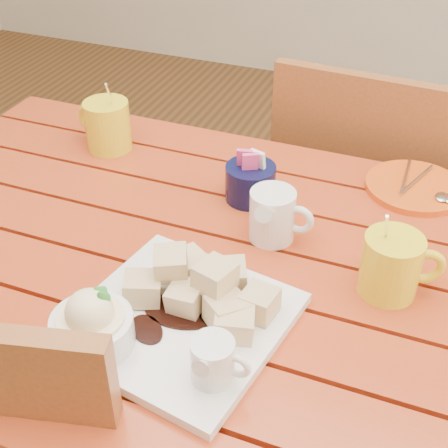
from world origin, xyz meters
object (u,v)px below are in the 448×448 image
at_px(table, 199,305).
at_px(coffee_mug_left, 107,124).
at_px(orange_saucer, 415,187).
at_px(coffee_mug_right, 393,265).
at_px(chair_far, 365,212).
at_px(dessert_plate, 163,316).

relative_size(table, coffee_mug_left, 8.09).
xyz_separation_m(table, orange_saucer, (0.29, 0.32, 0.11)).
distance_m(coffee_mug_right, orange_saucer, 0.29).
relative_size(coffee_mug_right, orange_saucer, 0.80).
bearing_deg(chair_far, coffee_mug_left, 38.15).
distance_m(table, coffee_mug_left, 0.43).
bearing_deg(coffee_mug_right, dessert_plate, -162.67).
height_order(table, orange_saucer, orange_saucer).
bearing_deg(dessert_plate, table, 98.37).
xyz_separation_m(coffee_mug_left, coffee_mug_right, (0.60, -0.22, -0.00)).
bearing_deg(coffee_mug_right, coffee_mug_left, 140.40).
bearing_deg(table, dessert_plate, -81.63).
height_order(dessert_plate, coffee_mug_left, coffee_mug_left).
height_order(coffee_mug_left, orange_saucer, coffee_mug_left).
distance_m(dessert_plate, coffee_mug_right, 0.33).
relative_size(coffee_mug_right, chair_far, 0.16).
distance_m(dessert_plate, coffee_mug_left, 0.53).
bearing_deg(table, coffee_mug_right, 5.30).
distance_m(orange_saucer, chair_far, 0.39).
height_order(coffee_mug_left, chair_far, coffee_mug_left).
height_order(table, coffee_mug_right, coffee_mug_right).
bearing_deg(orange_saucer, table, -132.70).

